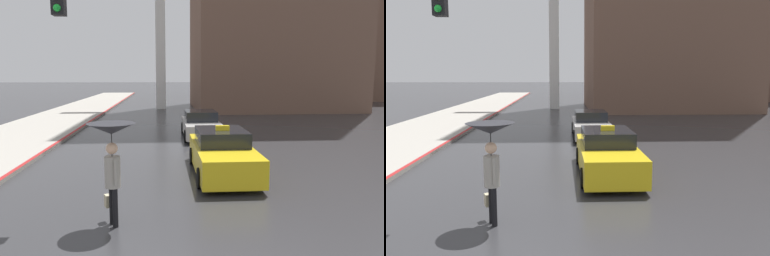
{
  "view_description": "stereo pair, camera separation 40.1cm",
  "coord_description": "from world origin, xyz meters",
  "views": [
    {
      "loc": [
        -0.59,
        -4.53,
        3.26
      ],
      "look_at": [
        0.39,
        8.35,
        1.4
      ],
      "focal_mm": 35.0,
      "sensor_mm": 36.0,
      "label": 1
    },
    {
      "loc": [
        -0.19,
        -4.55,
        3.26
      ],
      "look_at": [
        0.39,
        8.35,
        1.4
      ],
      "focal_mm": 35.0,
      "sensor_mm": 36.0,
      "label": 2
    }
  ],
  "objects": [
    {
      "name": "pedestrian_with_umbrella",
      "position": [
        -1.7,
        3.35,
        1.77
      ],
      "size": [
        1.03,
        1.03,
        2.24
      ],
      "rotation": [
        0.0,
        0.0,
        2.01
      ],
      "color": "black",
      "rests_on": "ground_plane"
    },
    {
      "name": "sedan_red",
      "position": [
        1.34,
        14.75,
        0.63
      ],
      "size": [
        1.91,
        4.64,
        1.36
      ],
      "rotation": [
        0.0,
        0.0,
        3.14
      ],
      "color": "#B7B2AD",
      "rests_on": "ground_plane"
    },
    {
      "name": "building_tower_far",
      "position": [
        23.62,
        44.04,
        11.06
      ],
      "size": [
        11.91,
        12.05,
        22.13
      ],
      "color": "brown",
      "rests_on": "ground_plane"
    },
    {
      "name": "taxi",
      "position": [
        1.31,
        7.39,
        0.68
      ],
      "size": [
        1.91,
        4.76,
        1.61
      ],
      "rotation": [
        0.0,
        0.0,
        3.14
      ],
      "color": "gold",
      "rests_on": "ground_plane"
    }
  ]
}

